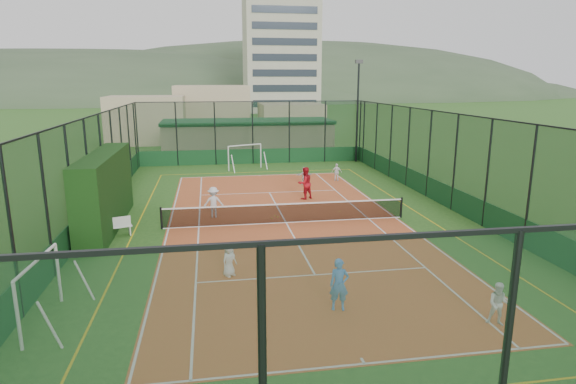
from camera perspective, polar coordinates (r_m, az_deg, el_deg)
name	(u,v)px	position (r m, az deg, el deg)	size (l,w,h in m)	color
ground	(286,223)	(23.05, -0.23, -3.69)	(300.00, 300.00, 0.00)	#2C5B1F
court_slab	(286,223)	(23.04, -0.23, -3.68)	(11.17, 23.97, 0.01)	#A94F25
tennis_net	(286,212)	(22.90, -0.23, -2.42)	(11.67, 0.12, 1.06)	black
perimeter_fence	(286,172)	(22.45, -0.23, 2.43)	(18.12, 34.12, 5.00)	#10311A
floodlight_ne	(357,112)	(40.32, 8.23, 9.39)	(0.60, 0.26, 8.25)	black
clubhouse	(248,137)	(44.21, -4.79, 6.48)	(15.20, 7.20, 3.15)	tan
apartment_tower	(280,39)	(105.26, -0.91, 17.69)	(15.00, 12.00, 30.00)	beige
distant_hills	(218,99)	(171.94, -8.34, 10.80)	(200.00, 60.00, 24.00)	#384C33
hedge_left	(105,191)	(23.57, -20.89, 0.13)	(1.18, 7.86, 3.44)	black
white_bench	(112,227)	(22.25, -20.16, -3.89)	(1.67, 0.46, 0.94)	white
futsal_goal_near	(40,293)	(15.26, -27.31, -10.55)	(0.83, 2.87, 1.85)	white
futsal_goal_far	(245,157)	(36.87, -5.12, 4.12)	(2.87, 0.83, 1.85)	white
child_near_left	(229,260)	(16.94, -6.98, -7.99)	(0.57, 0.37, 1.17)	white
child_near_mid	(339,285)	(14.50, 6.08, -10.86)	(0.57, 0.38, 1.57)	#5089E5
child_near_right	(499,304)	(14.85, 23.73, -12.08)	(0.60, 0.47, 1.24)	white
child_far_left	(214,202)	(24.06, -8.81, -1.20)	(0.99, 0.57, 1.53)	silver
child_far_right	(337,172)	(32.62, 5.80, 2.35)	(0.69, 0.29, 1.18)	white
child_far_back	(304,176)	(31.36, 1.96, 1.96)	(1.08, 0.34, 1.16)	silver
coach	(305,183)	(27.45, 2.02, 1.06)	(0.90, 0.70, 1.84)	#AF121D
tennis_balls	(292,216)	(24.13, 0.42, -2.81)	(3.70, 0.74, 0.07)	#CCE033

